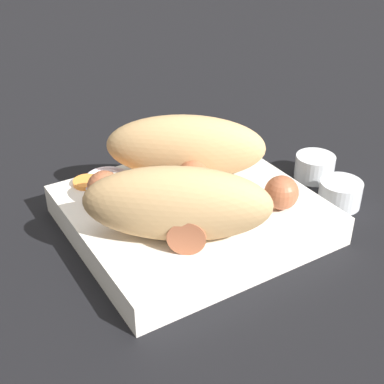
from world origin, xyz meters
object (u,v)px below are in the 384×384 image
(bread_roll, at_px, (182,173))
(condiment_cup_far, at_px, (314,168))
(condiment_cup_near, at_px, (340,195))
(sausage, at_px, (192,190))
(food_tray, at_px, (192,214))

(bread_roll, bearing_deg, condiment_cup_far, 2.86)
(condiment_cup_near, distance_m, condiment_cup_far, 0.06)
(sausage, relative_size, condiment_cup_near, 3.81)
(food_tray, height_order, condiment_cup_far, food_tray)
(bread_roll, relative_size, condiment_cup_near, 5.03)
(bread_roll, bearing_deg, condiment_cup_near, -16.43)
(food_tray, relative_size, condiment_cup_far, 5.06)
(food_tray, bearing_deg, condiment_cup_near, -16.73)
(sausage, relative_size, condiment_cup_far, 3.81)
(sausage, xyz_separation_m, condiment_cup_far, (0.16, 0.01, -0.03))
(sausage, distance_m, condiment_cup_near, 0.15)
(food_tray, xyz_separation_m, bread_roll, (-0.01, 0.00, 0.04))
(sausage, bearing_deg, food_tray, 59.13)
(bread_roll, xyz_separation_m, sausage, (0.01, -0.01, -0.02))
(sausage, bearing_deg, condiment_cup_near, -14.89)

